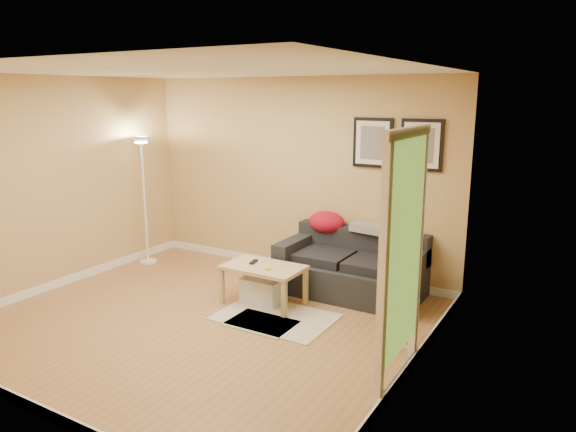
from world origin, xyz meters
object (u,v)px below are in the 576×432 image
Objects in this scene: floor_lamp at (145,204)px; book_stack at (401,295)px; side_table at (401,323)px; coffee_table at (264,284)px; storage_bin at (263,289)px; sofa at (351,264)px.

book_stack is at bearing -9.90° from floor_lamp.
floor_lamp reaches higher than side_table.
floor_lamp is (-2.28, 0.45, 0.64)m from coffee_table.
storage_bin is 2.40m from floor_lamp.
side_table is at bearing -10.03° from floor_lamp.
side_table is 0.28m from book_stack.
book_stack is at bearing -25.06° from coffee_table.
storage_bin is 1.81m from book_stack.
floor_lamp is at bearing 169.69° from storage_bin.
floor_lamp is (-2.25, 0.41, 0.72)m from storage_bin.
sofa is 1.45m from side_table.
side_table reaches higher than coffee_table.
floor_lamp is at bearing 175.13° from book_stack.
storage_bin is at bearing 175.67° from book_stack.
sofa is 1.10m from storage_bin.
sofa is 1.43m from book_stack.
coffee_table is 2.41m from floor_lamp.
sofa is 1.09m from coffee_table.
side_table is 2.02× the size of book_stack.
side_table is at bearing -25.38° from coffee_table.
coffee_table is (-0.74, -0.78, -0.15)m from sofa.
sofa is 1.87× the size of coffee_table.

